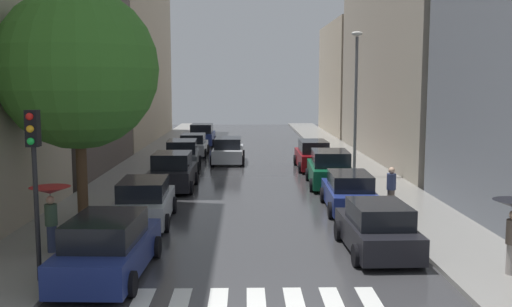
% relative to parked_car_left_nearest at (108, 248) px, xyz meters
% --- Properties ---
extents(ground_plane, '(28.00, 72.00, 0.04)m').
position_rel_parked_car_left_nearest_xyz_m(ground_plane, '(3.89, 19.52, -0.80)').
color(ground_plane, '#37373A').
extents(sidewalk_left, '(3.00, 72.00, 0.15)m').
position_rel_parked_car_left_nearest_xyz_m(sidewalk_left, '(-2.61, 19.52, -0.70)').
color(sidewalk_left, gray).
rests_on(sidewalk_left, ground).
extents(sidewalk_right, '(3.00, 72.00, 0.15)m').
position_rel_parked_car_left_nearest_xyz_m(sidewalk_right, '(10.39, 19.52, -0.70)').
color(sidewalk_right, gray).
rests_on(sidewalk_right, ground).
extents(crosswalk_stripes, '(5.85, 2.20, 0.01)m').
position_rel_parked_car_left_nearest_xyz_m(crosswalk_stripes, '(3.89, -2.10, -0.77)').
color(crosswalk_stripes, silver).
rests_on(crosswalk_stripes, ground).
extents(building_left_far, '(6.00, 21.21, 20.41)m').
position_rel_parked_car_left_nearest_xyz_m(building_left_far, '(-7.11, 35.72, 9.43)').
color(building_left_far, '#B2A38C').
rests_on(building_left_far, ground).
extents(building_right_mid, '(6.00, 21.98, 15.00)m').
position_rel_parked_car_left_nearest_xyz_m(building_right_mid, '(14.89, 23.13, 6.73)').
color(building_right_mid, '#9E9384').
rests_on(building_right_mid, ground).
extents(building_right_far, '(6.00, 14.94, 10.88)m').
position_rel_parked_car_left_nearest_xyz_m(building_right_far, '(14.89, 42.55, 4.66)').
color(building_right_far, '#B2A38C').
rests_on(building_right_far, ground).
extents(parked_car_left_nearest, '(2.27, 4.80, 1.65)m').
position_rel_parked_car_left_nearest_xyz_m(parked_car_left_nearest, '(0.00, 0.00, 0.00)').
color(parked_car_left_nearest, navy).
rests_on(parked_car_left_nearest, ground).
extents(parked_car_left_second, '(2.16, 4.54, 1.63)m').
position_rel_parked_car_left_nearest_xyz_m(parked_car_left_second, '(-0.06, 5.91, -0.01)').
color(parked_car_left_second, '#B2B7BF').
rests_on(parked_car_left_second, ground).
extents(parked_car_left_third, '(2.17, 4.11, 1.81)m').
position_rel_parked_car_left_nearest_xyz_m(parked_car_left_third, '(0.16, 12.48, 0.06)').
color(parked_car_left_third, black).
rests_on(parked_car_left_third, ground).
extents(parked_car_left_fourth, '(2.24, 4.53, 1.76)m').
position_rel_parked_car_left_nearest_xyz_m(parked_car_left_fourth, '(-0.07, 18.88, 0.04)').
color(parked_car_left_fourth, '#474C51').
rests_on(parked_car_left_fourth, ground).
extents(parked_car_left_fifth, '(2.02, 4.09, 1.55)m').
position_rel_parked_car_left_nearest_xyz_m(parked_car_left_fifth, '(-0.01, 25.41, -0.05)').
color(parked_car_left_fifth, '#B2B7BF').
rests_on(parked_car_left_fifth, ground).
extents(parked_car_left_sixth, '(2.17, 4.16, 1.77)m').
position_rel_parked_car_left_nearest_xyz_m(parked_car_left_sixth, '(0.11, 31.96, 0.05)').
color(parked_car_left_sixth, navy).
rests_on(parked_car_left_sixth, ground).
extents(parked_car_right_nearest, '(2.11, 4.18, 1.55)m').
position_rel_parked_car_left_nearest_xyz_m(parked_car_right_nearest, '(7.61, 1.99, -0.04)').
color(parked_car_right_nearest, black).
rests_on(parked_car_right_nearest, ground).
extents(parked_car_right_second, '(2.08, 4.59, 1.55)m').
position_rel_parked_car_left_nearest_xyz_m(parked_car_right_second, '(7.80, 7.81, -0.05)').
color(parked_car_right_second, navy).
rests_on(parked_car_right_second, ground).
extents(parked_car_right_third, '(2.33, 4.82, 1.79)m').
position_rel_parked_car_left_nearest_xyz_m(parked_car_right_third, '(7.81, 13.26, 0.06)').
color(parked_car_right_third, '#0C4C2D').
rests_on(parked_car_right_third, ground).
extents(parked_car_right_fourth, '(1.99, 4.77, 1.72)m').
position_rel_parked_car_left_nearest_xyz_m(parked_car_right_fourth, '(7.64, 18.97, 0.03)').
color(parked_car_right_fourth, maroon).
rests_on(parked_car_right_fourth, ground).
extents(car_midroad, '(2.12, 4.48, 1.63)m').
position_rel_parked_car_left_nearest_xyz_m(car_midroad, '(2.54, 21.76, -0.01)').
color(car_midroad, '#B2B7BF').
rests_on(car_midroad, ground).
extents(pedestrian_near_tree, '(0.36, 0.36, 1.69)m').
position_rel_parked_car_left_nearest_xyz_m(pedestrian_near_tree, '(9.33, 7.19, 0.26)').
color(pedestrian_near_tree, brown).
rests_on(pedestrian_near_tree, sidewalk_right).
extents(pedestrian_by_kerb, '(1.18, 1.18, 1.94)m').
position_rel_parked_car_left_nearest_xyz_m(pedestrian_by_kerb, '(-2.06, 1.75, 0.86)').
color(pedestrian_by_kerb, navy).
rests_on(pedestrian_by_kerb, sidewalk_left).
extents(street_tree_left, '(5.37, 5.37, 8.11)m').
position_rel_parked_car_left_nearest_xyz_m(street_tree_left, '(-1.92, 4.58, 4.78)').
color(street_tree_left, '#513823').
rests_on(street_tree_left, sidewalk_left).
extents(traffic_light_left_corner, '(0.30, 0.42, 4.30)m').
position_rel_parked_car_left_nearest_xyz_m(traffic_light_left_corner, '(-1.56, -0.75, 2.51)').
color(traffic_light_left_corner, black).
rests_on(traffic_light_left_corner, sidewalk_left).
extents(lamp_post_right, '(0.60, 0.28, 7.59)m').
position_rel_parked_car_left_nearest_xyz_m(lamp_post_right, '(9.44, 15.37, 3.71)').
color(lamp_post_right, '#595B60').
rests_on(lamp_post_right, sidewalk_right).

